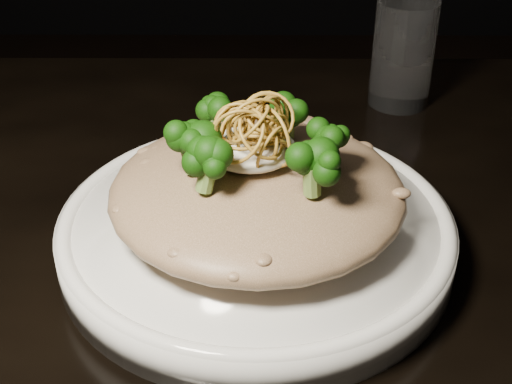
# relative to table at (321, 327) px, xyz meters

# --- Properties ---
(table) EXTENTS (1.10, 0.80, 0.75)m
(table) POSITION_rel_table_xyz_m (0.00, 0.00, 0.00)
(table) COLOR black
(table) RESTS_ON ground
(plate) EXTENTS (0.31, 0.31, 0.03)m
(plate) POSITION_rel_table_xyz_m (-0.06, 0.00, 0.10)
(plate) COLOR white
(plate) RESTS_ON table
(risotto) EXTENTS (0.23, 0.23, 0.05)m
(risotto) POSITION_rel_table_xyz_m (-0.06, 0.00, 0.14)
(risotto) COLOR brown
(risotto) RESTS_ON plate
(broccoli) EXTENTS (0.15, 0.15, 0.06)m
(broccoli) POSITION_rel_table_xyz_m (-0.06, -0.00, 0.19)
(broccoli) COLOR black
(broccoli) RESTS_ON risotto
(cheese) EXTENTS (0.07, 0.07, 0.02)m
(cheese) POSITION_rel_table_xyz_m (-0.06, 0.01, 0.17)
(cheese) COLOR white
(cheese) RESTS_ON risotto
(shallots) EXTENTS (0.06, 0.06, 0.04)m
(shallots) POSITION_rel_table_xyz_m (-0.06, -0.00, 0.20)
(shallots) COLOR olive
(shallots) RESTS_ON cheese
(drinking_glass) EXTENTS (0.09, 0.09, 0.12)m
(drinking_glass) POSITION_rel_table_xyz_m (0.10, 0.27, 0.14)
(drinking_glass) COLOR white
(drinking_glass) RESTS_ON table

